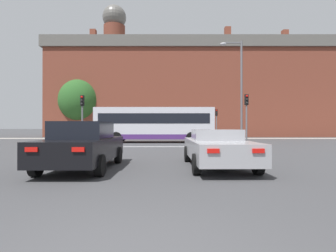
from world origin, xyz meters
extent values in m
cube|color=silver|center=(0.00, 16.48, 0.00)|extent=(9.63, 0.30, 0.01)
cube|color=#A09B91|center=(0.00, 30.41, 0.01)|extent=(70.70, 2.50, 0.01)
cube|color=brown|center=(3.82, 41.23, 6.40)|extent=(42.18, 13.91, 12.80)
cube|color=#5B5954|center=(3.82, 41.23, 13.62)|extent=(43.03, 14.47, 1.63)
cube|color=brown|center=(-11.46, 38.94, 15.67)|extent=(0.90, 0.90, 2.47)
cube|color=brown|center=(-1.01, 41.41, 15.67)|extent=(0.90, 0.90, 2.47)
cube|color=brown|center=(9.66, 37.92, 15.67)|extent=(0.90, 0.90, 2.47)
cube|color=brown|center=(19.12, 39.20, 15.67)|extent=(0.90, 0.90, 2.47)
cylinder|color=brown|center=(-8.57, 41.23, 16.41)|extent=(3.53, 3.53, 3.95)
sphere|color=#5B5954|center=(-8.57, 41.23, 19.86)|extent=(3.93, 3.93, 3.93)
cube|color=black|center=(-2.46, 6.38, 0.68)|extent=(1.93, 4.54, 0.72)
cube|color=black|center=(-2.45, 6.34, 1.32)|extent=(1.65, 2.04, 0.57)
cylinder|color=black|center=(-3.38, 7.78, 0.32)|extent=(0.22, 0.64, 0.64)
cylinder|color=black|center=(-1.54, 7.79, 0.32)|extent=(0.22, 0.64, 0.64)
cylinder|color=black|center=(-3.37, 4.97, 0.32)|extent=(0.22, 0.64, 0.64)
cylinder|color=black|center=(-1.53, 4.98, 0.32)|extent=(0.22, 0.64, 0.64)
cube|color=red|center=(-3.04, 4.10, 0.86)|extent=(0.32, 0.05, 0.12)
cube|color=red|center=(-1.85, 4.10, 0.86)|extent=(0.32, 0.05, 0.12)
cube|color=#9E9EA3|center=(2.17, 6.76, 0.64)|extent=(1.99, 4.87, 0.64)
cube|color=#9E9EA3|center=(2.17, 6.88, 1.15)|extent=(1.67, 1.48, 0.38)
cylinder|color=black|center=(1.23, 8.24, 0.32)|extent=(0.23, 0.64, 0.64)
cylinder|color=black|center=(3.06, 8.27, 0.32)|extent=(0.23, 0.64, 0.64)
cylinder|color=black|center=(1.27, 5.24, 0.32)|extent=(0.23, 0.64, 0.64)
cylinder|color=black|center=(3.11, 5.27, 0.32)|extent=(0.23, 0.64, 0.64)
cube|color=red|center=(1.61, 4.31, 0.80)|extent=(0.32, 0.05, 0.12)
cube|color=red|center=(2.80, 4.33, 0.80)|extent=(0.32, 0.05, 0.12)
cube|color=silver|center=(-0.82, 21.68, 1.77)|extent=(10.71, 2.49, 2.85)
cube|color=#4C2870|center=(-0.82, 21.68, 0.57)|extent=(10.73, 2.51, 0.44)
cube|color=black|center=(-0.82, 21.68, 2.20)|extent=(9.86, 2.52, 0.90)
cylinder|color=black|center=(2.51, 22.87, 0.50)|extent=(1.00, 0.28, 1.00)
cylinder|color=black|center=(2.51, 20.48, 0.50)|extent=(1.00, 0.28, 1.00)
cylinder|color=black|center=(-4.14, 22.87, 0.50)|extent=(1.00, 0.28, 1.00)
cylinder|color=black|center=(-4.14, 20.48, 0.50)|extent=(1.00, 0.28, 1.00)
cylinder|color=slate|center=(6.35, 17.17, 1.55)|extent=(0.12, 0.12, 3.10)
cube|color=black|center=(6.35, 17.17, 3.50)|extent=(0.26, 0.20, 0.80)
sphere|color=red|center=(6.35, 17.04, 3.76)|extent=(0.17, 0.17, 0.17)
sphere|color=black|center=(6.35, 17.04, 3.50)|extent=(0.17, 0.17, 0.17)
sphere|color=black|center=(6.35, 17.04, 3.24)|extent=(0.17, 0.17, 0.17)
cylinder|color=slate|center=(-6.29, 29.60, 1.45)|extent=(0.12, 0.12, 2.89)
cube|color=black|center=(-6.29, 29.60, 3.29)|extent=(0.26, 0.20, 0.80)
sphere|color=red|center=(-6.29, 29.47, 3.55)|extent=(0.17, 0.17, 0.17)
sphere|color=black|center=(-6.29, 29.47, 3.29)|extent=(0.17, 0.17, 0.17)
sphere|color=black|center=(-6.29, 29.47, 3.04)|extent=(0.17, 0.17, 0.17)
cylinder|color=slate|center=(-6.05, 17.20, 1.51)|extent=(0.12, 0.12, 3.03)
cube|color=black|center=(-6.05, 17.20, 3.43)|extent=(0.26, 0.20, 0.80)
sphere|color=red|center=(-6.05, 17.07, 3.68)|extent=(0.17, 0.17, 0.17)
sphere|color=black|center=(-6.05, 17.07, 3.43)|extent=(0.17, 0.17, 0.17)
sphere|color=black|center=(-6.05, 17.07, 3.17)|extent=(0.17, 0.17, 0.17)
cylinder|color=slate|center=(6.42, 29.82, 1.42)|extent=(0.12, 0.12, 2.84)
cube|color=black|center=(6.42, 29.82, 3.24)|extent=(0.26, 0.20, 0.80)
sphere|color=red|center=(6.42, 29.69, 3.50)|extent=(0.17, 0.17, 0.17)
sphere|color=black|center=(6.42, 29.69, 3.24)|extent=(0.17, 0.17, 0.17)
sphere|color=black|center=(6.42, 29.69, 2.99)|extent=(0.17, 0.17, 0.17)
cylinder|color=slate|center=(6.33, 18.45, 4.18)|extent=(0.16, 0.16, 8.36)
cylinder|color=slate|center=(5.60, 18.45, 8.21)|extent=(1.46, 0.10, 0.10)
ellipsoid|color=#B2B2B7|center=(4.87, 18.45, 8.11)|extent=(0.50, 0.36, 0.22)
cylinder|color=brown|center=(-2.08, 30.71, 0.40)|extent=(0.13, 0.13, 0.80)
cylinder|color=brown|center=(-2.12, 30.54, 0.40)|extent=(0.13, 0.13, 0.80)
cube|color=navy|center=(-2.10, 30.62, 1.12)|extent=(0.32, 0.44, 0.63)
sphere|color=tan|center=(-2.10, 30.62, 1.55)|extent=(0.24, 0.24, 0.24)
cylinder|color=#4C3823|center=(-12.41, 35.64, 1.34)|extent=(0.36, 0.36, 2.69)
ellipsoid|color=#285623|center=(-12.41, 35.64, 5.30)|extent=(6.13, 6.13, 6.44)
camera|label=1|loc=(0.43, -2.54, 1.42)|focal=28.00mm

